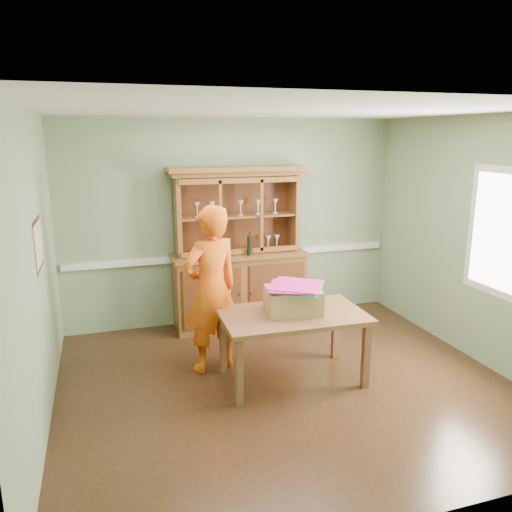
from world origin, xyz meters
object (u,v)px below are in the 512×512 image
object	(u,v)px
cardboard_box	(293,300)
china_hutch	(239,271)
person	(211,289)
dining_table	(293,321)

from	to	relation	value
cardboard_box	china_hutch	bearing A→B (deg)	93.82
person	dining_table	bearing A→B (deg)	126.12
dining_table	cardboard_box	xyz separation A→B (m)	(0.01, 0.04, 0.21)
cardboard_box	person	distance (m)	0.88
cardboard_box	person	world-z (taller)	person
china_hutch	person	size ratio (longest dim) A/B	1.17
cardboard_box	dining_table	bearing A→B (deg)	-110.69
china_hutch	person	world-z (taller)	china_hutch
china_hutch	cardboard_box	world-z (taller)	china_hutch
person	cardboard_box	bearing A→B (deg)	128.57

